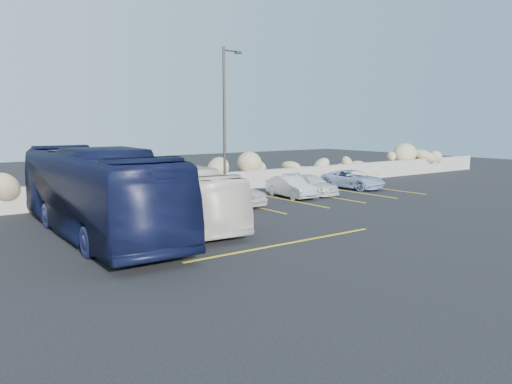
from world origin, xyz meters
TOP-DOWN VIEW (x-y plane):
  - ground at (0.00, 0.00)m, footprint 90.00×90.00m
  - seawall at (0.00, 12.00)m, footprint 60.00×0.40m
  - riprap_pile at (0.00, 13.20)m, footprint 54.00×2.80m
  - parking_lines at (4.64, 5.57)m, footprint 18.16×9.36m
  - lamppost at (2.56, 9.50)m, footprint 1.14×0.18m
  - vintage_bus at (-2.41, 5.39)m, footprint 2.65×8.68m
  - tour_coach at (-5.76, 5.43)m, footprint 3.05×11.70m
  - car_a at (1.91, 8.16)m, footprint 2.13×4.48m
  - car_b at (6.08, 8.27)m, footprint 1.59×3.65m
  - car_c at (7.86, 8.59)m, footprint 1.55×3.76m
  - car_d at (11.69, 8.86)m, footprint 2.30×4.32m

SIDE VIEW (x-z plane):
  - ground at x=0.00m, z-range 0.00..0.00m
  - parking_lines at x=4.64m, z-range 0.00..0.01m
  - car_c at x=7.86m, z-range 0.00..1.09m
  - car_d at x=11.69m, z-range 0.00..1.15m
  - car_b at x=6.08m, z-range 0.00..1.17m
  - seawall at x=0.00m, z-range 0.00..1.20m
  - car_a at x=1.91m, z-range 0.00..1.48m
  - vintage_bus at x=-2.41m, z-range 0.00..2.38m
  - riprap_pile at x=0.00m, z-range 0.00..2.60m
  - tour_coach at x=-5.76m, z-range 0.00..3.24m
  - lamppost at x=2.56m, z-range 0.30..8.30m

